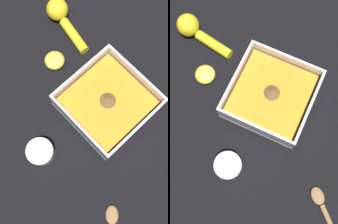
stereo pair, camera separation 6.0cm
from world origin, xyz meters
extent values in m
plane|color=black|center=(0.00, 0.00, 0.00)|extent=(4.00, 4.00, 0.00)
cube|color=silver|center=(0.01, 0.03, 0.00)|extent=(0.19, 0.19, 0.01)
cube|color=silver|center=(0.01, 0.12, 0.04)|extent=(0.19, 0.01, 0.05)
cube|color=silver|center=(0.01, -0.06, 0.04)|extent=(0.19, 0.01, 0.05)
cube|color=silver|center=(0.10, 0.03, 0.04)|extent=(0.01, 0.18, 0.05)
cube|color=silver|center=(-0.08, 0.03, 0.04)|extent=(0.01, 0.18, 0.05)
cube|color=orange|center=(0.01, 0.03, 0.02)|extent=(0.17, 0.17, 0.03)
cone|color=brown|center=(0.01, 0.03, 0.05)|extent=(0.04, 0.04, 0.02)
cylinder|color=silver|center=(0.20, 0.01, 0.02)|extent=(0.06, 0.06, 0.04)
cylinder|color=brown|center=(0.20, 0.01, 0.01)|extent=(0.05, 0.05, 0.02)
sphere|color=yellow|center=(-0.07, -0.24, 0.03)|extent=(0.06, 0.06, 0.06)
cylinder|color=yellow|center=(-0.06, -0.16, 0.01)|extent=(0.04, 0.11, 0.02)
ellipsoid|color=#EFDB4C|center=(0.03, -0.14, 0.01)|extent=(0.05, 0.05, 0.03)
ellipsoid|color=olive|center=(0.18, 0.22, 0.01)|extent=(0.05, 0.05, 0.01)
camera|label=1|loc=(0.17, 0.12, 0.61)|focal=42.00mm
camera|label=2|loc=(0.21, 0.08, 0.61)|focal=42.00mm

